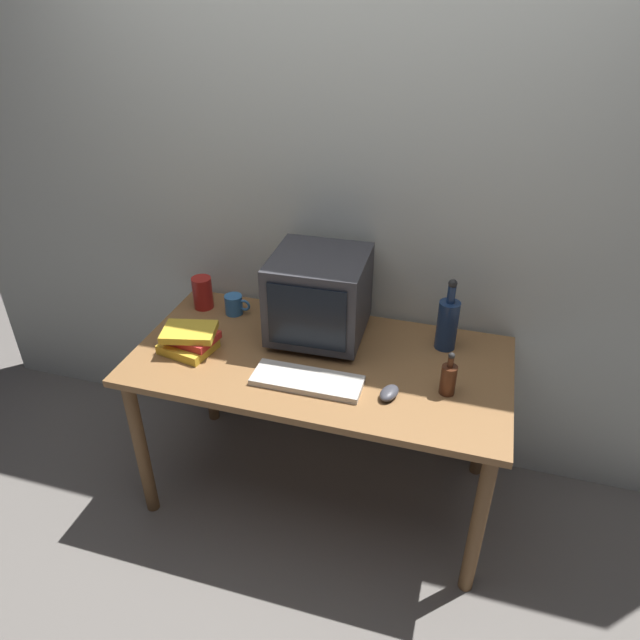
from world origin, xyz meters
TOP-DOWN VIEW (x-y plane):
  - ground_plane at (0.00, 0.00)m, footprint 6.00×6.00m
  - back_wall at (0.00, 0.44)m, footprint 4.00×0.08m
  - desk at (0.00, 0.00)m, footprint 1.51×0.76m
  - crt_monitor at (-0.05, 0.16)m, footprint 0.39×0.40m
  - keyboard at (-0.00, -0.17)m, footprint 0.42×0.15m
  - computer_mouse at (0.31, -0.16)m, footprint 0.09×0.11m
  - bottle_tall at (0.47, 0.22)m, footprint 0.09×0.09m
  - bottle_short at (0.51, -0.08)m, footprint 0.06×0.06m
  - book_stack at (-0.53, -0.09)m, footprint 0.24×0.21m
  - mug at (-0.47, 0.23)m, footprint 0.12×0.08m
  - metal_canister at (-0.63, 0.24)m, footprint 0.09×0.09m

SIDE VIEW (x-z plane):
  - ground_plane at x=0.00m, z-range 0.00..0.00m
  - desk at x=0.00m, z-range 0.28..1.03m
  - keyboard at x=0.00m, z-range 0.75..0.77m
  - computer_mouse at x=0.31m, z-range 0.75..0.79m
  - mug at x=-0.47m, z-range 0.75..0.84m
  - book_stack at x=-0.53m, z-range 0.75..0.85m
  - bottle_short at x=0.51m, z-range 0.73..0.91m
  - metal_canister at x=-0.63m, z-range 0.75..0.90m
  - bottle_tall at x=0.47m, z-range 0.71..1.03m
  - crt_monitor at x=-0.05m, z-range 0.76..1.13m
  - back_wall at x=0.00m, z-range 0.00..2.50m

